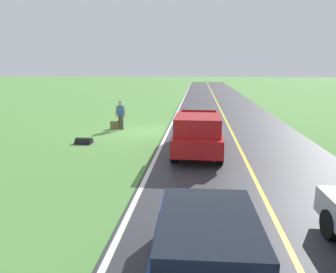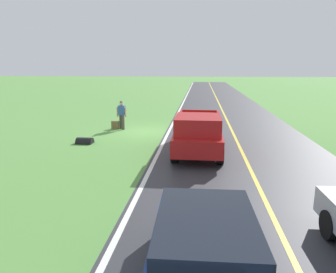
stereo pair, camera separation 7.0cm
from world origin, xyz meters
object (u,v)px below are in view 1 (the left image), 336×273
(suitcase_carried, at_px, (114,125))
(sedan_ahead_same_lane, at_px, (208,258))
(pickup_truck_passing, at_px, (198,132))
(hitchhiker_walking, at_px, (121,113))

(suitcase_carried, distance_m, sedan_ahead_same_lane, 14.95)
(pickup_truck_passing, distance_m, sedan_ahead_same_lane, 8.92)
(suitcase_carried, height_order, pickup_truck_passing, pickup_truck_passing)
(suitcase_carried, xyz_separation_m, pickup_truck_passing, (-5.15, 5.02, 0.72))
(pickup_truck_passing, height_order, sedan_ahead_same_lane, pickup_truck_passing)
(pickup_truck_passing, xyz_separation_m, sedan_ahead_same_lane, (-0.21, 8.92, -0.21))
(pickup_truck_passing, bearing_deg, hitchhiker_walking, -47.01)
(hitchhiker_walking, bearing_deg, sedan_ahead_same_lane, 109.46)
(pickup_truck_passing, bearing_deg, sedan_ahead_same_lane, 91.38)
(hitchhiker_walking, bearing_deg, suitcase_carried, 7.02)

